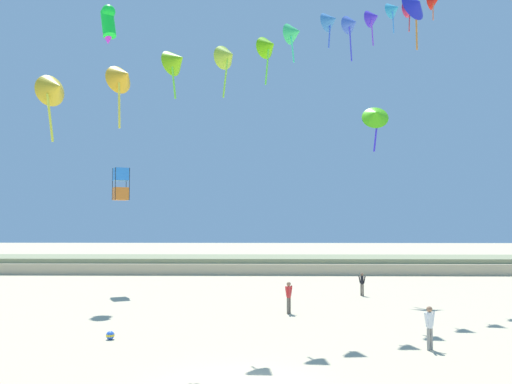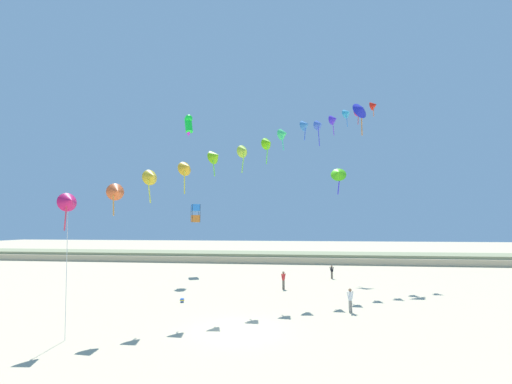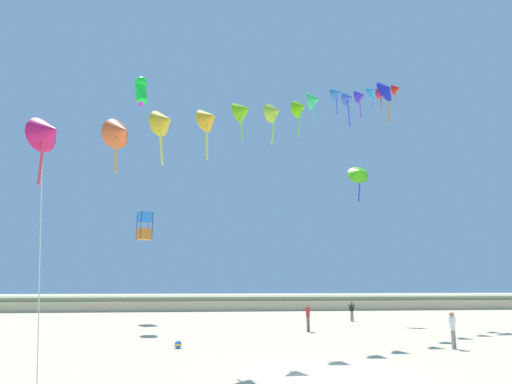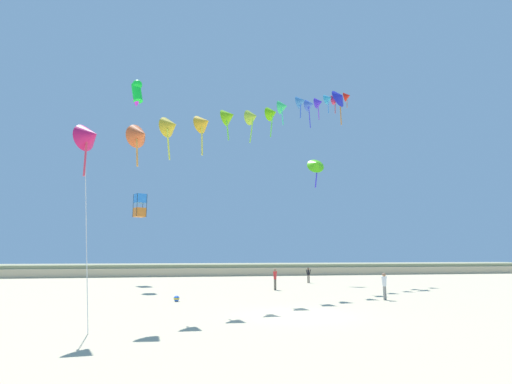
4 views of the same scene
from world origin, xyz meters
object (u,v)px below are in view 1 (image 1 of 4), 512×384
large_kite_low_lead (416,5)px  large_kite_outer_drift (121,184)px  person_near_right (362,283)px  person_near_left (430,325)px  large_kite_high_solo (376,115)px  person_mid_center (289,295)px  beach_ball (110,335)px  large_kite_mid_trail (108,23)px

large_kite_low_lead → large_kite_outer_drift: size_ratio=1.84×
person_near_right → large_kite_low_lead: bearing=-12.8°
person_near_left → large_kite_high_solo: size_ratio=0.49×
person_mid_center → large_kite_outer_drift: large_kite_outer_drift is taller
large_kite_outer_drift → beach_ball: size_ratio=6.49×
person_near_right → large_kite_mid_trail: (-17.84, 0.22, 18.38)m
large_kite_low_lead → large_kite_mid_trail: size_ratio=1.52×
person_near_right → large_kite_outer_drift: bearing=174.0°
person_near_left → beach_ball: bearing=172.6°
person_near_left → large_kite_high_solo: (1.15, 15.57, 11.45)m
large_kite_mid_trail → large_kite_high_solo: bearing=-1.5°
person_near_right → large_kite_high_solo: (1.01, -0.28, 11.53)m
large_kite_high_solo → large_kite_low_lead: bearing=-11.9°
large_kite_low_lead → large_kite_outer_drift: large_kite_low_lead is taller
person_mid_center → large_kite_outer_drift: bearing=142.1°
large_kite_low_lead → person_mid_center: bearing=-144.1°
person_near_right → person_near_left: bearing=-90.5°
person_mid_center → person_near_right: bearing=54.4°
large_kite_mid_trail → person_mid_center: bearing=-31.5°
person_near_right → large_kite_mid_trail: large_kite_mid_trail is taller
large_kite_mid_trail → beach_ball: (4.61, -14.39, -19.11)m
person_mid_center → beach_ball: (-7.90, -6.72, -0.83)m
person_near_left → large_kite_high_solo: bearing=85.8°
large_kite_high_solo → person_near_left: bearing=-94.2°
large_kite_low_lead → large_kite_mid_trail: 21.65m
large_kite_high_solo → large_kite_outer_drift: large_kite_high_solo is taller
large_kite_mid_trail → beach_ball: large_kite_mid_trail is taller
person_near_left → large_kite_outer_drift: 25.49m
person_near_left → person_near_right: person_near_left is taller
large_kite_mid_trail → person_near_right: bearing=-0.7°
person_mid_center → large_kite_mid_trail: 23.44m
large_kite_low_lead → large_kite_mid_trail: (-21.61, 1.08, -0.70)m
large_kite_low_lead → large_kite_high_solo: bearing=168.1°
large_kite_mid_trail → beach_ball: size_ratio=7.86×
person_near_left → large_kite_outer_drift: (-17.06, 17.66, 6.84)m
person_mid_center → person_near_left: bearing=-58.4°
large_kite_high_solo → person_mid_center: bearing=-131.5°
person_near_right → large_kite_outer_drift: large_kite_outer_drift is taller
person_mid_center → large_kite_mid_trail: bearing=148.5°
person_near_left → person_near_right: (0.14, 15.85, -0.08)m
large_kite_mid_trail → large_kite_outer_drift: 11.59m
person_near_right → large_kite_high_solo: large_kite_high_solo is taller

